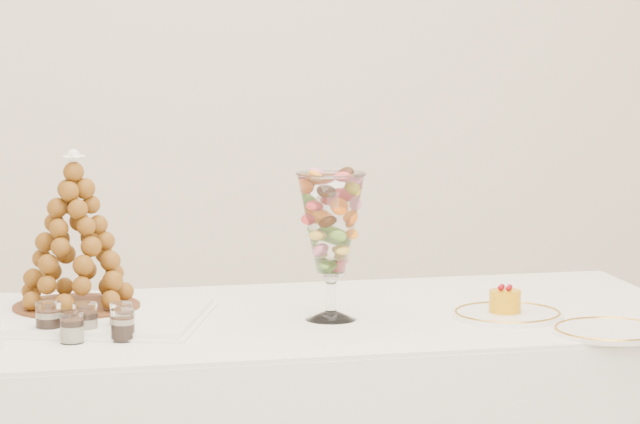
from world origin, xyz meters
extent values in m
cube|color=white|center=(0.00, 2.00, 1.40)|extent=(4.50, 0.04, 2.80)
cube|color=white|center=(-0.13, 0.15, 0.76)|extent=(2.04, 0.88, 0.01)
cube|color=white|center=(-0.51, 0.19, 0.78)|extent=(0.63, 0.54, 0.02)
cylinder|color=white|center=(0.05, 0.10, 0.78)|extent=(0.12, 0.12, 0.02)
cylinder|color=white|center=(0.05, 0.10, 0.82)|extent=(0.02, 0.02, 0.08)
sphere|color=white|center=(0.05, 0.10, 0.86)|extent=(0.04, 0.04, 0.04)
cylinder|color=white|center=(0.44, 0.05, 0.77)|extent=(0.25, 0.25, 0.01)
cylinder|color=white|center=(0.61, -0.15, 0.77)|extent=(0.25, 0.25, 0.01)
cylinder|color=white|center=(-0.57, 0.04, 0.80)|extent=(0.07, 0.07, 0.07)
cylinder|color=white|center=(-0.49, 0.02, 0.80)|extent=(0.06, 0.06, 0.07)
cylinder|color=white|center=(-0.42, 0.05, 0.80)|extent=(0.06, 0.06, 0.06)
cylinder|color=white|center=(-0.52, -0.04, 0.80)|extent=(0.06, 0.06, 0.07)
cylinder|color=white|center=(-0.42, -0.04, 0.80)|extent=(0.06, 0.06, 0.07)
cylinder|color=brown|center=(-0.51, 0.25, 0.79)|extent=(0.29, 0.29, 0.01)
cone|color=brown|center=(-0.51, 0.25, 0.96)|extent=(0.26, 0.26, 0.34)
sphere|color=white|center=(-0.51, 0.25, 1.12)|extent=(0.03, 0.03, 0.03)
cylinder|color=orange|center=(0.43, 0.06, 0.80)|extent=(0.07, 0.07, 0.05)
sphere|color=maroon|center=(0.45, 0.06, 0.83)|extent=(0.01, 0.01, 0.01)
sphere|color=maroon|center=(0.43, 0.07, 0.83)|extent=(0.01, 0.01, 0.01)
sphere|color=maroon|center=(0.42, 0.05, 0.83)|extent=(0.01, 0.01, 0.01)
sphere|color=maroon|center=(0.44, 0.04, 0.83)|extent=(0.01, 0.01, 0.01)
camera|label=1|loc=(-0.55, -3.14, 1.46)|focal=85.00mm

